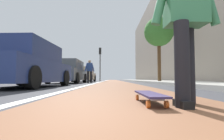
% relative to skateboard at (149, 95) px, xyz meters
% --- Properties ---
extents(ground_plane, '(80.00, 80.00, 0.00)m').
position_rel_skateboard_xyz_m(ground_plane, '(8.73, 0.22, -0.09)').
color(ground_plane, '#38383D').
extents(bike_lane_paint, '(56.00, 2.21, 0.00)m').
position_rel_skateboard_xyz_m(bike_lane_paint, '(22.73, 0.22, -0.09)').
color(bike_lane_paint, brown).
rests_on(bike_lane_paint, ground).
extents(lane_stripe_white, '(52.00, 0.16, 0.01)m').
position_rel_skateboard_xyz_m(lane_stripe_white, '(18.73, 1.47, -0.09)').
color(lane_stripe_white, silver).
rests_on(lane_stripe_white, ground).
extents(sidewalk_curb, '(52.00, 3.20, 0.13)m').
position_rel_skateboard_xyz_m(sidewalk_curb, '(16.73, -3.46, -0.03)').
color(sidewalk_curb, '#9E9B93').
rests_on(sidewalk_curb, ground).
extents(building_facade, '(40.00, 1.20, 12.40)m').
position_rel_skateboard_xyz_m(building_facade, '(20.73, -6.10, 6.11)').
color(building_facade, '#71685D').
rests_on(building_facade, ground).
extents(skateboard, '(0.84, 0.22, 0.11)m').
position_rel_skateboard_xyz_m(skateboard, '(0.00, 0.00, 0.00)').
color(skateboard, orange).
rests_on(skateboard, ground).
extents(skater_person, '(0.46, 0.72, 1.64)m').
position_rel_skateboard_xyz_m(skater_person, '(-0.15, -0.35, 0.84)').
color(skater_person, black).
rests_on(skater_person, ground).
extents(parked_car_near, '(4.25, 2.15, 1.47)m').
position_rel_skateboard_xyz_m(parked_car_near, '(3.75, 3.28, 0.61)').
color(parked_car_near, navy).
rests_on(parked_car_near, ground).
extents(parked_car_mid, '(4.49, 1.94, 1.49)m').
position_rel_skateboard_xyz_m(parked_car_mid, '(9.42, 3.30, 0.62)').
color(parked_car_mid, '#4C5156').
rests_on(parked_car_mid, ground).
extents(parked_car_far, '(4.20, 2.12, 1.50)m').
position_rel_skateboard_xyz_m(parked_car_far, '(15.79, 3.27, 0.63)').
color(parked_car_far, tan).
rests_on(parked_car_far, ground).
extents(traffic_light, '(0.33, 0.28, 4.12)m').
position_rel_skateboard_xyz_m(traffic_light, '(19.01, 1.87, 2.76)').
color(traffic_light, '#2D2D2D').
rests_on(traffic_light, ground).
extents(street_tree_mid, '(2.16, 2.16, 4.84)m').
position_rel_skateboard_xyz_m(street_tree_mid, '(10.58, -3.06, 3.62)').
color(street_tree_mid, brown).
rests_on(street_tree_mid, ground).
extents(pedestrian_distant, '(0.47, 0.73, 1.68)m').
position_rel_skateboard_xyz_m(pedestrian_distant, '(10.72, 2.07, 0.86)').
color(pedestrian_distant, black).
rests_on(pedestrian_distant, ground).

